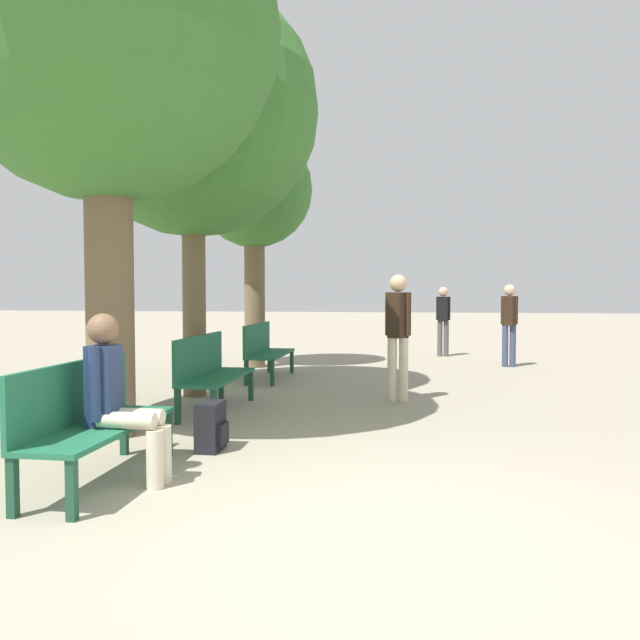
{
  "coord_description": "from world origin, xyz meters",
  "views": [
    {
      "loc": [
        0.29,
        -3.65,
        1.46
      ],
      "look_at": [
        -0.87,
        4.14,
        1.09
      ],
      "focal_mm": 35.0,
      "sensor_mm": 36.0,
      "label": 1
    }
  ],
  "objects": [
    {
      "name": "ground_plane",
      "position": [
        0.0,
        0.0,
        0.0
      ],
      "size": [
        80.0,
        80.0,
        0.0
      ],
      "primitive_type": "plane",
      "color": "gray"
    },
    {
      "name": "bench_row_0",
      "position": [
        -2.15,
        0.75,
        0.52
      ],
      "size": [
        0.5,
        1.66,
        0.92
      ],
      "color": "#1E6042",
      "rests_on": "ground_plane"
    },
    {
      "name": "bench_row_1",
      "position": [
        -2.15,
        3.6,
        0.52
      ],
      "size": [
        0.5,
        1.66,
        0.92
      ],
      "color": "#1E6042",
      "rests_on": "ground_plane"
    },
    {
      "name": "bench_row_2",
      "position": [
        -2.15,
        6.45,
        0.52
      ],
      "size": [
        0.5,
        1.66,
        0.92
      ],
      "color": "#1E6042",
      "rests_on": "ground_plane"
    },
    {
      "name": "tree_row_0",
      "position": [
        -2.71,
        2.21,
        4.03
      ],
      "size": [
        3.45,
        3.45,
        5.8
      ],
      "color": "brown",
      "rests_on": "ground_plane"
    },
    {
      "name": "tree_row_1",
      "position": [
        -2.71,
        4.64,
        3.93
      ],
      "size": [
        3.47,
        3.47,
        5.68
      ],
      "color": "brown",
      "rests_on": "ground_plane"
    },
    {
      "name": "tree_row_2",
      "position": [
        -2.71,
        7.99,
        3.33
      ],
      "size": [
        2.23,
        2.23,
        4.52
      ],
      "color": "brown",
      "rests_on": "ground_plane"
    },
    {
      "name": "person_seated",
      "position": [
        -1.91,
        0.74,
        0.68
      ],
      "size": [
        0.61,
        0.35,
        1.29
      ],
      "color": "beige",
      "rests_on": "ground_plane"
    },
    {
      "name": "backpack",
      "position": [
        -1.53,
        1.79,
        0.22
      ],
      "size": [
        0.24,
        0.34,
        0.45
      ],
      "color": "black",
      "rests_on": "ground_plane"
    },
    {
      "name": "pedestrian_near",
      "position": [
        2.13,
        8.74,
        0.91
      ],
      "size": [
        0.32,
        0.27,
        1.59
      ],
      "color": "#384260",
      "rests_on": "ground_plane"
    },
    {
      "name": "pedestrian_mid",
      "position": [
        0.97,
        10.56,
        0.89
      ],
      "size": [
        0.32,
        0.21,
        1.56
      ],
      "color": "#4C4C4C",
      "rests_on": "ground_plane"
    },
    {
      "name": "pedestrian_far",
      "position": [
        0.1,
        4.61,
        0.96
      ],
      "size": [
        0.34,
        0.3,
        1.68
      ],
      "color": "beige",
      "rests_on": "ground_plane"
    }
  ]
}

